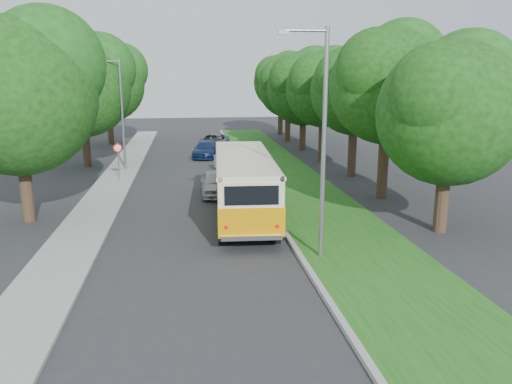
{
  "coord_description": "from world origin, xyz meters",
  "views": [
    {
      "loc": [
        -0.31,
        -18.91,
        6.44
      ],
      "look_at": [
        2.59,
        1.97,
        1.5
      ],
      "focal_mm": 35.0,
      "sensor_mm": 36.0,
      "label": 1
    }
  ],
  "objects": [
    {
      "name": "warning_sign",
      "position": [
        -4.5,
        11.98,
        1.71
      ],
      "size": [
        0.56,
        0.1,
        2.5
      ],
      "color": "gray",
      "rests_on": "ground"
    },
    {
      "name": "car_blue",
      "position": [
        1.14,
        21.11,
        0.62
      ],
      "size": [
        2.45,
        4.51,
        1.24
      ],
      "primitive_type": "imported",
      "rotation": [
        0.0,
        0.0,
        -0.17
      ],
      "color": "navy",
      "rests_on": "ground"
    },
    {
      "name": "lamppost_far",
      "position": [
        -4.7,
        16.0,
        4.12
      ],
      "size": [
        1.71,
        0.16,
        7.5
      ],
      "color": "gray",
      "rests_on": "ground"
    },
    {
      "name": "car_silver",
      "position": [
        1.13,
        7.97,
        0.66
      ],
      "size": [
        1.58,
        3.88,
        1.32
      ],
      "primitive_type": "imported",
      "rotation": [
        0.0,
        0.0,
        -0.01
      ],
      "color": "#B9BABE",
      "rests_on": "ground"
    },
    {
      "name": "car_grey",
      "position": [
        1.99,
        24.96,
        0.71
      ],
      "size": [
        3.37,
        5.46,
        1.41
      ],
      "primitive_type": "imported",
      "rotation": [
        0.0,
        0.0,
        -0.21
      ],
      "color": "slate",
      "rests_on": "ground"
    },
    {
      "name": "curb",
      "position": [
        3.6,
        5.0,
        0.07
      ],
      "size": [
        0.2,
        70.0,
        0.15
      ],
      "primitive_type": "cube",
      "color": "gray",
      "rests_on": "ground"
    },
    {
      "name": "treeline",
      "position": [
        3.15,
        17.99,
        5.93
      ],
      "size": [
        24.27,
        41.91,
        9.46
      ],
      "color": "#332319",
      "rests_on": "ground"
    },
    {
      "name": "car_white",
      "position": [
        2.86,
        13.33,
        0.76
      ],
      "size": [
        2.82,
        4.86,
        1.51
      ],
      "primitive_type": "imported",
      "rotation": [
        0.0,
        0.0,
        0.28
      ],
      "color": "silver",
      "rests_on": "ground"
    },
    {
      "name": "ground",
      "position": [
        0.0,
        0.0,
        0.0
      ],
      "size": [
        120.0,
        120.0,
        0.0
      ],
      "primitive_type": "plane",
      "color": "#2C2C2F",
      "rests_on": "ground"
    },
    {
      "name": "vintage_bus",
      "position": [
        2.22,
        3.3,
        1.48
      ],
      "size": [
        3.14,
        10.11,
        2.97
      ],
      "primitive_type": null,
      "rotation": [
        0.0,
        0.0,
        -0.06
      ],
      "color": "orange",
      "rests_on": "ground"
    },
    {
      "name": "lamppost_near",
      "position": [
        4.21,
        -2.5,
        4.37
      ],
      "size": [
        1.71,
        0.16,
        8.0
      ],
      "color": "gray",
      "rests_on": "ground"
    },
    {
      "name": "grass_verge",
      "position": [
        5.95,
        5.0,
        0.07
      ],
      "size": [
        4.5,
        70.0,
        0.13
      ],
      "primitive_type": "cube",
      "color": "#1B5516",
      "rests_on": "ground"
    },
    {
      "name": "sidewalk",
      "position": [
        -4.8,
        5.0,
        0.06
      ],
      "size": [
        2.2,
        70.0,
        0.12
      ],
      "primitive_type": "cube",
      "color": "gray",
      "rests_on": "ground"
    }
  ]
}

